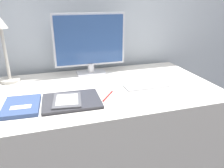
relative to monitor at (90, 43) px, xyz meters
name	(u,v)px	position (x,y,z in m)	size (l,w,h in m)	color
wall_back	(85,6)	(0.01, 0.18, 0.24)	(3.60, 0.05, 2.40)	#B2BCC6
desk	(102,137)	(0.01, -0.29, -0.59)	(1.42, 0.79, 0.73)	silver
monitor	(90,43)	(0.00, 0.00, 0.00)	(0.51, 0.11, 0.43)	silver
keyboard	(146,85)	(0.28, -0.35, -0.22)	(0.28, 0.12, 0.01)	silver
laptop	(72,101)	(-0.20, -0.45, -0.22)	(0.31, 0.25, 0.02)	#232328
ereader	(67,100)	(-0.22, -0.46, -0.20)	(0.17, 0.20, 0.01)	#4C4C51
desk_lamp	(4,45)	(-0.55, -0.02, 0.02)	(0.13, 0.13, 0.42)	#BCB7AD
notebook	(22,106)	(-0.45, -0.44, -0.22)	(0.19, 0.24, 0.02)	#334775
pen	(109,96)	(0.01, -0.43, -0.22)	(0.09, 0.12, 0.01)	maroon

